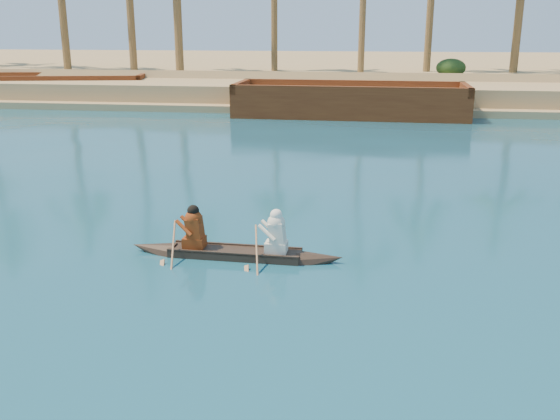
# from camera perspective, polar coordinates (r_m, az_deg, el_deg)

# --- Properties ---
(sandy_embankment) EXTENTS (150.00, 51.00, 1.50)m
(sandy_embankment) POSITION_cam_1_polar(r_m,az_deg,el_deg) (57.64, 13.92, 12.11)
(sandy_embankment) COLOR tan
(sandy_embankment) RESTS_ON ground
(shrub_cluster) EXTENTS (100.00, 6.00, 2.40)m
(shrub_cluster) POSITION_cam_1_polar(r_m,az_deg,el_deg) (42.34, 15.89, 11.47)
(shrub_cluster) COLOR #1C3915
(shrub_cluster) RESTS_ON ground
(canoe) EXTENTS (4.35, 0.71, 1.19)m
(canoe) POSITION_cam_1_polar(r_m,az_deg,el_deg) (12.50, -4.14, -3.31)
(canoe) COLOR #31221A
(canoe) RESTS_ON ground
(barge_left) EXTENTS (11.58, 5.85, 1.84)m
(barge_left) POSITION_cam_1_polar(r_m,az_deg,el_deg) (42.36, -19.73, 10.38)
(barge_left) COLOR #653015
(barge_left) RESTS_ON ground
(barge_mid) EXTENTS (11.78, 4.08, 1.95)m
(barge_mid) POSITION_cam_1_polar(r_m,az_deg,el_deg) (32.60, 6.43, 9.74)
(barge_mid) COLOR #653015
(barge_mid) RESTS_ON ground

